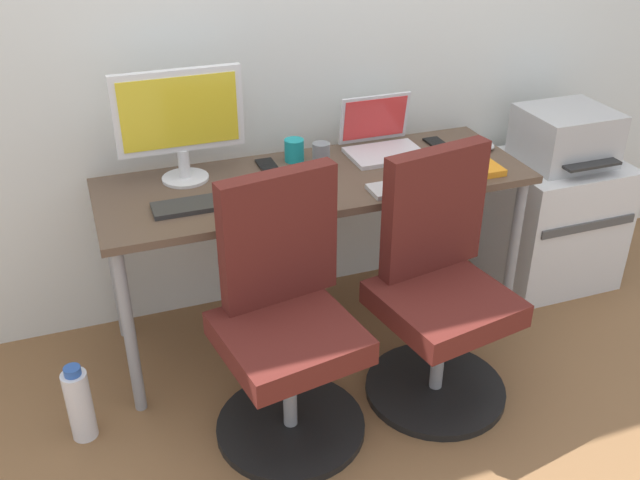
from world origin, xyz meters
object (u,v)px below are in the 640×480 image
object	(u,v)px
office_chair_right	(438,292)
water_bottle_on_floor	(79,404)
office_chair_left	(286,325)
printer	(566,136)
desktop_monitor	(179,118)
open_laptop	(381,139)
side_cabinet	(551,219)
coffee_mug	(294,150)

from	to	relation	value
office_chair_right	water_bottle_on_floor	world-z (taller)	office_chair_right
office_chair_left	water_bottle_on_floor	distance (m)	0.78
office_chair_left	printer	xyz separation A→B (m)	(1.49, 0.53, 0.30)
desktop_monitor	printer	bearing A→B (deg)	-3.71
water_bottle_on_floor	open_laptop	distance (m)	1.56
printer	open_laptop	world-z (taller)	open_laptop
office_chair_right	side_cabinet	bearing A→B (deg)	30.67
desktop_monitor	office_chair_left	bearing A→B (deg)	-72.91
open_laptop	coffee_mug	distance (m)	0.38
office_chair_right	coffee_mug	bearing A→B (deg)	116.31
side_cabinet	desktop_monitor	xyz separation A→B (m)	(-1.68, 0.11, 0.67)
printer	office_chair_right	bearing A→B (deg)	-149.37
office_chair_left	water_bottle_on_floor	world-z (taller)	office_chair_left
office_chair_right	printer	distance (m)	1.08
open_laptop	coffee_mug	size ratio (longest dim) A/B	3.37
side_cabinet	printer	distance (m)	0.42
water_bottle_on_floor	open_laptop	world-z (taller)	open_laptop
office_chair_right	printer	xyz separation A→B (m)	(0.90, 0.53, 0.30)
office_chair_right	coffee_mug	world-z (taller)	office_chair_right
printer	open_laptop	distance (m)	0.86
office_chair_left	side_cabinet	distance (m)	1.58
office_chair_right	desktop_monitor	distance (m)	1.15
printer	water_bottle_on_floor	xyz separation A→B (m)	(-2.20, -0.37, -0.58)
side_cabinet	coffee_mug	size ratio (longest dim) A/B	6.56
water_bottle_on_floor	printer	bearing A→B (deg)	9.46
coffee_mug	office_chair_left	bearing A→B (deg)	-111.06
printer	water_bottle_on_floor	size ratio (longest dim) A/B	1.29
side_cabinet	coffee_mug	distance (m)	1.32
water_bottle_on_floor	desktop_monitor	bearing A→B (deg)	42.49
water_bottle_on_floor	open_laptop	xyz separation A→B (m)	(1.35, 0.48, 0.63)
office_chair_left	side_cabinet	xyz separation A→B (m)	(1.49, 0.53, -0.12)
side_cabinet	open_laptop	bearing A→B (deg)	172.62
office_chair_left	office_chair_right	world-z (taller)	same
open_laptop	desktop_monitor	bearing A→B (deg)	-179.84
printer	coffee_mug	world-z (taller)	printer
office_chair_right	coffee_mug	distance (m)	0.83
water_bottle_on_floor	coffee_mug	world-z (taller)	coffee_mug
printer	water_bottle_on_floor	world-z (taller)	printer
office_chair_right	side_cabinet	distance (m)	1.05
printer	open_laptop	size ratio (longest dim) A/B	1.29
printer	coffee_mug	size ratio (longest dim) A/B	4.35
side_cabinet	printer	world-z (taller)	printer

